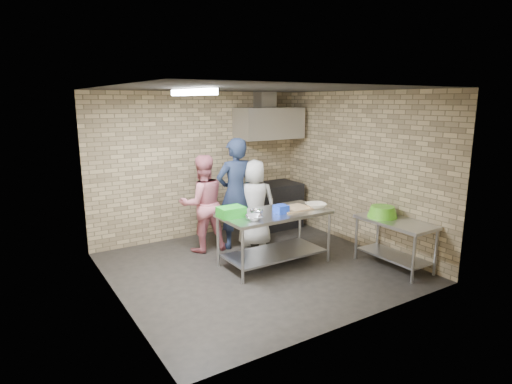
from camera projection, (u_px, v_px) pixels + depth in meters
floor at (257, 267)px, 6.55m from camera, size 4.20×4.20×0.00m
ceiling at (258, 89)px, 5.97m from camera, size 4.20×4.20×0.00m
back_wall at (200, 165)px, 7.91m from camera, size 4.20×0.06×2.70m
front_wall at (356, 211)px, 4.61m from camera, size 4.20×0.06×2.70m
left_wall at (113, 199)px, 5.16m from camera, size 0.06×4.00×2.70m
right_wall at (359, 170)px, 7.35m from camera, size 0.06×4.00×2.70m
prep_table at (274, 238)px, 6.61m from camera, size 1.70×0.85×0.85m
side_counter at (394, 244)px, 6.50m from camera, size 0.60×1.20×0.75m
stove at (270, 206)px, 8.52m from camera, size 1.20×0.70×0.90m
range_hood at (269, 123)px, 8.21m from camera, size 1.30×0.60×0.60m
hood_duct at (265, 100)px, 8.24m from camera, size 0.35×0.30×0.30m
wall_shelf at (276, 131)px, 8.56m from camera, size 0.80×0.20×0.04m
fluorescent_fixture at (193, 92)px, 5.46m from camera, size 0.10×1.25×0.08m
green_crate at (231, 212)px, 6.23m from camera, size 0.38×0.28×0.15m
blue_tub at (281, 209)px, 6.45m from camera, size 0.19×0.19×0.12m
cutting_board at (293, 208)px, 6.68m from camera, size 0.52×0.40×0.03m
mixing_bowl_a at (254, 218)px, 6.08m from camera, size 0.34×0.34×0.06m
mixing_bowl_b at (257, 212)px, 6.39m from camera, size 0.26×0.26×0.06m
ceramic_bowl at (316, 206)px, 6.75m from camera, size 0.42×0.42×0.08m
green_basin at (382, 212)px, 6.59m from camera, size 0.46×0.46×0.17m
bottle_red at (266, 126)px, 8.41m from camera, size 0.07×0.07×0.18m
bottle_green at (282, 126)px, 8.62m from camera, size 0.06×0.06×0.15m
man_navy at (235, 194)px, 7.27m from camera, size 0.71×0.47×1.92m
woman_pink at (203, 204)px, 7.14m from camera, size 0.87×0.72×1.65m
woman_white at (254, 203)px, 7.42m from camera, size 0.89×0.76×1.54m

